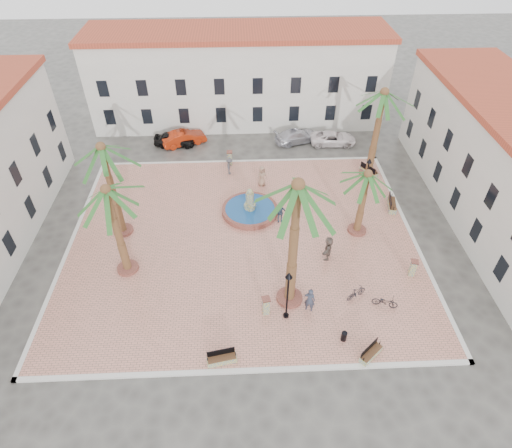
% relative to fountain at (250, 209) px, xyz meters
% --- Properties ---
extents(ground, '(120.00, 120.00, 0.00)m').
position_rel_fountain_xyz_m(ground, '(-0.64, -3.17, -0.47)').
color(ground, '#56544F').
rests_on(ground, ground).
extents(plaza, '(26.00, 22.00, 0.15)m').
position_rel_fountain_xyz_m(plaza, '(-0.64, -3.17, -0.40)').
color(plaza, tan).
rests_on(plaza, ground).
extents(kerb_n, '(26.30, 0.30, 0.16)m').
position_rel_fountain_xyz_m(kerb_n, '(-0.64, 7.83, -0.39)').
color(kerb_n, silver).
rests_on(kerb_n, ground).
extents(kerb_s, '(26.30, 0.30, 0.16)m').
position_rel_fountain_xyz_m(kerb_s, '(-0.64, -14.17, -0.39)').
color(kerb_s, silver).
rests_on(kerb_s, ground).
extents(kerb_e, '(0.30, 22.30, 0.16)m').
position_rel_fountain_xyz_m(kerb_e, '(12.36, -3.17, -0.39)').
color(kerb_e, silver).
rests_on(kerb_e, ground).
extents(kerb_w, '(0.30, 22.30, 0.16)m').
position_rel_fountain_xyz_m(kerb_w, '(-13.64, -3.17, -0.39)').
color(kerb_w, silver).
rests_on(kerb_w, ground).
extents(building_north, '(30.40, 7.40, 9.50)m').
position_rel_fountain_xyz_m(building_north, '(-0.64, 16.83, 4.29)').
color(building_north, silver).
rests_on(building_north, ground).
extents(building_east, '(7.40, 26.40, 9.00)m').
position_rel_fountain_xyz_m(building_east, '(19.35, -1.17, 4.04)').
color(building_east, silver).
rests_on(building_east, ground).
extents(fountain, '(4.57, 4.57, 2.36)m').
position_rel_fountain_xyz_m(fountain, '(0.00, 0.00, 0.00)').
color(fountain, '#924C3F').
rests_on(fountain, plaza).
extents(palm_nw, '(4.92, 4.92, 7.86)m').
position_rel_fountain_xyz_m(palm_nw, '(-9.91, -1.91, 6.37)').
color(palm_nw, '#924C3F').
rests_on(palm_nw, plaza).
extents(palm_sw, '(4.84, 4.84, 7.29)m').
position_rel_fountain_xyz_m(palm_sw, '(-8.81, -5.97, 5.84)').
color(palm_sw, '#924C3F').
rests_on(palm_sw, plaza).
extents(palm_s, '(5.54, 5.54, 9.60)m').
position_rel_fountain_xyz_m(palm_s, '(2.30, -9.12, 7.93)').
color(palm_s, '#924C3F').
rests_on(palm_s, plaza).
extents(palm_e, '(4.62, 4.62, 5.65)m').
position_rel_fountain_xyz_m(palm_e, '(8.22, -2.64, 4.29)').
color(palm_e, '#924C3F').
rests_on(palm_e, plaza).
extents(palm_ne, '(5.34, 5.34, 8.20)m').
position_rel_fountain_xyz_m(palm_ne, '(11.03, 5.18, 6.62)').
color(palm_ne, '#924C3F').
rests_on(palm_ne, plaza).
extents(bench_s, '(1.78, 0.83, 0.90)m').
position_rel_fountain_xyz_m(bench_s, '(-2.06, -13.55, -0.07)').
color(bench_s, gray).
rests_on(bench_s, plaza).
extents(bench_se, '(1.59, 1.46, 0.87)m').
position_rel_fountain_xyz_m(bench_se, '(6.59, -13.55, -0.07)').
color(bench_se, gray).
rests_on(bench_se, plaza).
extents(bench_e, '(0.96, 1.99, 1.01)m').
position_rel_fountain_xyz_m(bench_e, '(11.74, 0.14, -0.04)').
color(bench_e, gray).
rests_on(bench_e, plaza).
extents(bench_ne, '(1.47, 1.84, 0.97)m').
position_rel_fountain_xyz_m(bench_ne, '(11.04, 5.13, -0.05)').
color(bench_ne, gray).
rests_on(bench_ne, plaza).
extents(lamppost_s, '(0.44, 0.44, 4.06)m').
position_rel_fountain_xyz_m(lamppost_s, '(1.94, -10.52, 2.43)').
color(lamppost_s, black).
rests_on(lamppost_s, plaza).
extents(lamppost_e, '(0.42, 0.42, 3.90)m').
position_rel_fountain_xyz_m(lamppost_e, '(9.65, 1.59, 2.32)').
color(lamppost_e, black).
rests_on(lamppost_e, plaza).
extents(bollard_se, '(0.58, 0.58, 1.41)m').
position_rel_fountain_xyz_m(bollard_se, '(0.68, -10.19, 0.41)').
color(bollard_se, gray).
rests_on(bollard_se, plaza).
extents(bollard_n, '(0.53, 0.53, 1.42)m').
position_rel_fountain_xyz_m(bollard_n, '(-1.65, 7.23, 0.41)').
color(bollard_n, gray).
rests_on(bollard_n, plaza).
extents(bollard_e, '(0.57, 0.57, 1.33)m').
position_rel_fountain_xyz_m(bollard_e, '(10.99, -7.33, 0.37)').
color(bollard_e, gray).
rests_on(bollard_e, plaza).
extents(litter_bin, '(0.35, 0.35, 0.68)m').
position_rel_fountain_xyz_m(litter_bin, '(5.23, -12.39, 0.02)').
color(litter_bin, black).
rests_on(litter_bin, plaza).
extents(cyclist_a, '(0.82, 0.68, 1.92)m').
position_rel_fountain_xyz_m(cyclist_a, '(3.45, -10.05, 0.64)').
color(cyclist_a, '#31394B').
rests_on(cyclist_a, plaza).
extents(bicycle_a, '(1.73, 1.05, 0.86)m').
position_rel_fountain_xyz_m(bicycle_a, '(8.37, -9.97, 0.11)').
color(bicycle_a, black).
rests_on(bicycle_a, plaza).
extents(cyclist_b, '(0.81, 0.65, 1.57)m').
position_rel_fountain_xyz_m(cyclist_b, '(2.46, -8.64, 0.47)').
color(cyclist_b, maroon).
rests_on(cyclist_b, plaza).
extents(bicycle_b, '(1.57, 1.14, 0.93)m').
position_rel_fountain_xyz_m(bicycle_b, '(6.68, -9.19, 0.14)').
color(bicycle_b, black).
rests_on(bicycle_b, plaza).
extents(pedestrian_fountain_a, '(1.10, 1.00, 1.88)m').
position_rel_fountain_xyz_m(pedestrian_fountain_a, '(1.18, 3.80, 0.62)').
color(pedestrian_fountain_a, '#9B765E').
rests_on(pedestrian_fountain_a, plaza).
extents(pedestrian_fountain_b, '(1.01, 0.43, 1.72)m').
position_rel_fountain_xyz_m(pedestrian_fountain_b, '(2.33, -1.18, 0.54)').
color(pedestrian_fountain_b, '#374B63').
rests_on(pedestrian_fountain_b, plaza).
extents(pedestrian_north, '(0.74, 1.11, 1.61)m').
position_rel_fountain_xyz_m(pedestrian_north, '(-1.66, 5.71, 0.48)').
color(pedestrian_north, '#444348').
rests_on(pedestrian_north, plaza).
extents(pedestrian_east, '(1.17, 1.87, 1.93)m').
position_rel_fountain_xyz_m(pedestrian_east, '(5.41, -5.44, 0.64)').
color(pedestrian_east, '#68584F').
rests_on(pedestrian_east, plaza).
extents(car_black, '(4.18, 1.93, 1.39)m').
position_rel_fountain_xyz_m(car_black, '(-7.22, 11.29, 0.22)').
color(car_black, black).
rests_on(car_black, ground).
extents(car_red, '(4.68, 3.10, 1.46)m').
position_rel_fountain_xyz_m(car_red, '(-6.31, 11.45, 0.26)').
color(car_red, '#B1290C').
rests_on(car_red, ground).
extents(car_silver, '(5.01, 3.26, 1.35)m').
position_rel_fountain_xyz_m(car_silver, '(5.19, 11.42, 0.20)').
color(car_silver, silver).
rests_on(car_silver, ground).
extents(car_white, '(4.68, 2.34, 1.27)m').
position_rel_fountain_xyz_m(car_white, '(8.76, 10.87, 0.16)').
color(car_white, white).
rests_on(car_white, ground).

